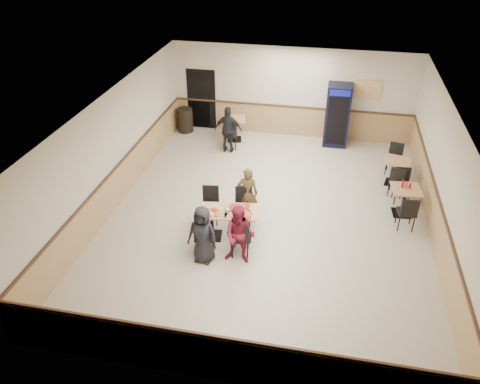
% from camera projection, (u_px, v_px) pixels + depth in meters
% --- Properties ---
extents(ground, '(10.00, 10.00, 0.00)m').
position_uv_depth(ground, '(268.00, 215.00, 12.03)').
color(ground, beige).
rests_on(ground, ground).
extents(room_shell, '(10.00, 10.00, 10.00)m').
position_uv_depth(room_shell, '(342.00, 157.00, 13.54)').
color(room_shell, silver).
rests_on(room_shell, ground).
extents(main_table, '(1.51, 0.91, 0.76)m').
position_uv_depth(main_table, '(227.00, 220.00, 10.99)').
color(main_table, black).
rests_on(main_table, ground).
extents(main_chairs, '(1.49, 1.83, 0.96)m').
position_uv_depth(main_chairs, '(225.00, 220.00, 11.01)').
color(main_chairs, black).
rests_on(main_chairs, ground).
extents(diner_woman_left, '(0.72, 0.52, 1.39)m').
position_uv_depth(diner_woman_left, '(203.00, 235.00, 10.18)').
color(diner_woman_left, black).
rests_on(diner_woman_left, ground).
extents(diner_woman_right, '(0.72, 0.58, 1.43)m').
position_uv_depth(diner_woman_right, '(240.00, 235.00, 10.13)').
color(diner_woman_right, maroon).
rests_on(diner_woman_right, ground).
extents(diner_man_opposite, '(0.54, 0.38, 1.42)m').
position_uv_depth(diner_man_opposite, '(248.00, 193.00, 11.59)').
color(diner_man_opposite, brown).
rests_on(diner_man_opposite, ground).
extents(lone_diner, '(0.88, 0.37, 1.51)m').
position_uv_depth(lone_diner, '(228.00, 130.00, 14.70)').
color(lone_diner, black).
rests_on(lone_diner, ground).
extents(tabletop_clutter, '(1.26, 0.74, 0.12)m').
position_uv_depth(tabletop_clutter, '(226.00, 211.00, 10.79)').
color(tabletop_clutter, '#B3220B').
rests_on(tabletop_clutter, main_table).
extents(side_table_near, '(0.76, 0.76, 0.76)m').
position_uv_depth(side_table_near, '(405.00, 197.00, 11.82)').
color(side_table_near, black).
rests_on(side_table_near, ground).
extents(side_table_near_chair_south, '(0.48, 0.48, 0.96)m').
position_uv_depth(side_table_near_chair_south, '(407.00, 211.00, 11.33)').
color(side_table_near_chair_south, black).
rests_on(side_table_near_chair_south, ground).
extents(side_table_near_chair_north, '(0.48, 0.48, 0.96)m').
position_uv_depth(side_table_near_chair_north, '(402.00, 186.00, 12.34)').
color(side_table_near_chair_north, black).
rests_on(side_table_near_chair_north, ground).
extents(side_table_far, '(0.83, 0.83, 0.74)m').
position_uv_depth(side_table_far, '(396.00, 168.00, 13.12)').
color(side_table_far, black).
rests_on(side_table_far, ground).
extents(side_table_far_chair_south, '(0.52, 0.52, 0.94)m').
position_uv_depth(side_table_far_chair_south, '(397.00, 179.00, 12.64)').
color(side_table_far_chair_south, black).
rests_on(side_table_far_chair_south, ground).
extents(side_table_far_chair_north, '(0.52, 0.52, 0.94)m').
position_uv_depth(side_table_far_chair_north, '(394.00, 159.00, 13.63)').
color(side_table_far_chair_north, black).
rests_on(side_table_far_chair_north, ground).
extents(condiment_caddy, '(0.23, 0.06, 0.20)m').
position_uv_depth(condiment_caddy, '(406.00, 185.00, 11.69)').
color(condiment_caddy, '#A90C21').
rests_on(condiment_caddy, side_table_near).
extents(back_table, '(0.85, 0.85, 0.77)m').
position_uv_depth(back_table, '(234.00, 126.00, 15.55)').
color(back_table, black).
rests_on(back_table, ground).
extents(back_table_chair_lone, '(0.53, 0.53, 0.98)m').
position_uv_depth(back_table_chair_lone, '(230.00, 134.00, 15.05)').
color(back_table_chair_lone, black).
rests_on(back_table_chair_lone, ground).
extents(pepsi_cooler, '(0.77, 0.78, 2.01)m').
position_uv_depth(pepsi_cooler, '(337.00, 115.00, 15.06)').
color(pepsi_cooler, black).
rests_on(pepsi_cooler, ground).
extents(trash_bin, '(0.53, 0.53, 0.83)m').
position_uv_depth(trash_bin, '(185.00, 120.00, 16.20)').
color(trash_bin, black).
rests_on(trash_bin, ground).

